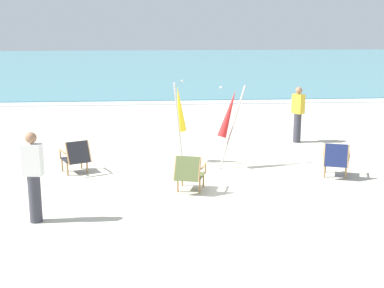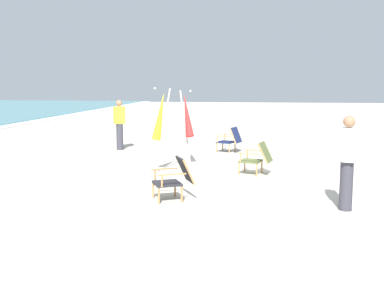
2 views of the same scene
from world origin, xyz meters
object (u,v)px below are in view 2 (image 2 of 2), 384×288
(beach_chair_mid_center, at_px, (257,157))
(person_by_waterline, at_px, (347,162))
(umbrella_furled_yellow, at_px, (160,117))
(person_near_chairs, at_px, (120,124))
(beach_chair_front_right, at_px, (175,177))
(umbrella_furled_red, at_px, (187,116))
(beach_chair_back_right, at_px, (231,139))

(beach_chair_mid_center, distance_m, person_by_waterline, 3.23)
(person_by_waterline, bearing_deg, umbrella_furled_yellow, 53.96)
(person_by_waterline, bearing_deg, person_near_chairs, 42.96)
(beach_chair_front_right, relative_size, person_by_waterline, 0.55)
(beach_chair_front_right, relative_size, person_near_chairs, 0.55)
(umbrella_furled_red, bearing_deg, beach_chair_back_right, -24.51)
(beach_chair_mid_center, bearing_deg, beach_chair_front_right, 148.43)
(umbrella_furled_yellow, bearing_deg, beach_chair_front_right, -162.30)
(beach_chair_mid_center, distance_m, umbrella_furled_yellow, 2.51)
(beach_chair_mid_center, relative_size, umbrella_furled_yellow, 0.41)
(umbrella_furled_yellow, relative_size, umbrella_furled_red, 1.04)
(umbrella_furled_red, distance_m, person_by_waterline, 5.16)
(beach_chair_front_right, height_order, umbrella_furled_yellow, umbrella_furled_yellow)
(beach_chair_back_right, relative_size, umbrella_furled_red, 0.43)
(beach_chair_mid_center, height_order, beach_chair_front_right, beach_chair_front_right)
(beach_chair_mid_center, height_order, person_by_waterline, person_by_waterline)
(umbrella_furled_red, bearing_deg, umbrella_furled_yellow, 157.15)
(beach_chair_front_right, xyz_separation_m, umbrella_furled_yellow, (2.46, 0.78, 0.93))
(beach_chair_back_right, height_order, person_by_waterline, person_by_waterline)
(beach_chair_back_right, relative_size, person_near_chairs, 0.53)
(beach_chair_back_right, relative_size, umbrella_furled_yellow, 0.41)
(person_near_chairs, xyz_separation_m, person_by_waterline, (-6.33, -5.90, 0.00))
(umbrella_furled_yellow, distance_m, umbrella_furled_red, 1.25)
(beach_chair_front_right, xyz_separation_m, umbrella_furled_red, (3.61, 0.30, 0.88))
(beach_chair_mid_center, xyz_separation_m, person_near_chairs, (3.49, 4.42, 0.41))
(beach_chair_front_right, distance_m, umbrella_furled_yellow, 2.74)
(person_near_chairs, bearing_deg, beach_chair_mid_center, -128.34)
(beach_chair_back_right, xyz_separation_m, umbrella_furled_red, (-2.31, 1.05, 0.88))
(beach_chair_back_right, bearing_deg, umbrella_furled_red, 155.49)
(umbrella_furled_red, bearing_deg, person_near_chairs, 46.85)
(beach_chair_back_right, bearing_deg, beach_chair_mid_center, -166.84)
(beach_chair_mid_center, height_order, person_near_chairs, person_near_chairs)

